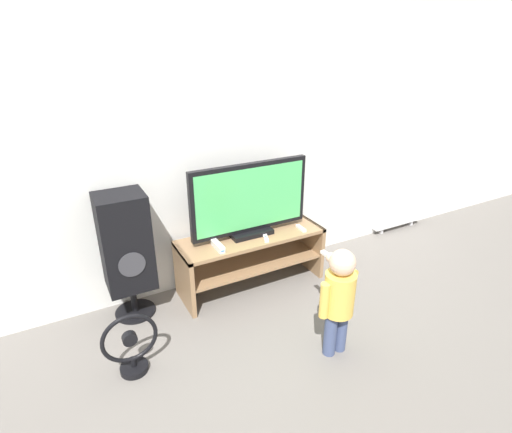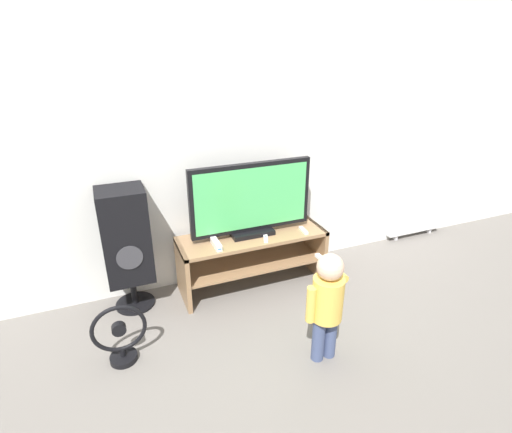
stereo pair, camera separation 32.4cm
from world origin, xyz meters
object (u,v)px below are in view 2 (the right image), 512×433
(remote_secondary, at_px, (266,238))
(floor_fan, at_px, (120,336))
(radiator, at_px, (417,207))
(television, at_px, (251,200))
(remote_primary, at_px, (303,230))
(child, at_px, (327,299))
(game_console, at_px, (216,244))
(speaker_tower, at_px, (126,237))

(remote_secondary, bearing_deg, floor_fan, -161.44)
(radiator, bearing_deg, floor_fan, -166.57)
(remote_secondary, relative_size, floor_fan, 0.30)
(television, xyz_separation_m, remote_secondary, (0.07, -0.14, -0.30))
(remote_primary, xyz_separation_m, floor_fan, (-1.60, -0.43, -0.30))
(remote_secondary, distance_m, child, 0.89)
(game_console, distance_m, radiator, 2.40)
(remote_secondary, relative_size, child, 0.17)
(speaker_tower, distance_m, floor_fan, 0.77)
(remote_secondary, xyz_separation_m, speaker_tower, (-1.09, 0.21, 0.12))
(television, xyz_separation_m, radiator, (2.02, 0.20, -0.45))
(child, distance_m, speaker_tower, 1.59)
(speaker_tower, bearing_deg, remote_secondary, -10.79)
(remote_secondary, bearing_deg, television, 117.04)
(television, relative_size, speaker_tower, 1.02)
(remote_primary, xyz_separation_m, speaker_tower, (-1.45, 0.20, 0.12))
(game_console, height_order, remote_primary, game_console)
(remote_secondary, distance_m, speaker_tower, 1.11)
(television, distance_m, child, 1.09)
(remote_secondary, bearing_deg, speaker_tower, 169.21)
(child, bearing_deg, television, 96.88)
(speaker_tower, height_order, radiator, speaker_tower)
(floor_fan, bearing_deg, remote_primary, 14.94)
(remote_primary, relative_size, radiator, 0.19)
(speaker_tower, height_order, floor_fan, speaker_tower)
(remote_primary, relative_size, speaker_tower, 0.13)
(game_console, relative_size, child, 0.23)
(child, relative_size, speaker_tower, 0.79)
(floor_fan, bearing_deg, game_console, 28.45)
(remote_secondary, height_order, speaker_tower, speaker_tower)
(speaker_tower, xyz_separation_m, floor_fan, (-0.15, -0.62, -0.42))
(child, bearing_deg, remote_primary, 71.01)
(remote_secondary, distance_m, radiator, 1.98)
(radiator, bearing_deg, remote_primary, -168.11)
(child, bearing_deg, remote_secondary, 93.37)
(television, xyz_separation_m, floor_fan, (-1.16, -0.56, -0.60))
(game_console, distance_m, speaker_tower, 0.70)
(child, height_order, radiator, child)
(game_console, bearing_deg, speaker_tower, 164.93)
(television, distance_m, remote_primary, 0.54)
(game_console, height_order, radiator, radiator)
(remote_primary, height_order, remote_secondary, same)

